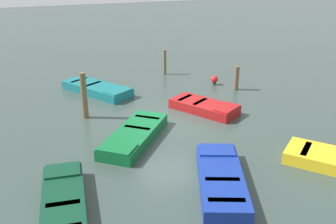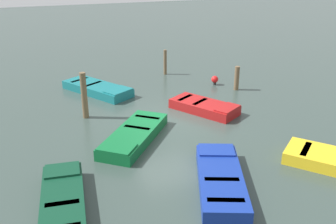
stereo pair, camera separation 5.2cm
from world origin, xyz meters
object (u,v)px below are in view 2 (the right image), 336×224
rowboat_green (134,135)px  rowboat_dark_green (63,202)px  rowboat_teal (98,89)px  mooring_piling_mid_right (237,78)px  rowboat_red (205,107)px  marker_buoy (215,80)px  mooring_piling_mid_left (84,96)px  mooring_piling_center (165,62)px  rowboat_blue (221,179)px

rowboat_green → rowboat_dark_green: same height
rowboat_teal → mooring_piling_mid_right: 6.88m
rowboat_red → marker_buoy: size_ratio=6.53×
rowboat_teal → mooring_piling_mid_left: 3.17m
rowboat_teal → rowboat_dark_green: 9.35m
mooring_piling_mid_right → rowboat_dark_green: bearing=-51.5°
mooring_piling_center → marker_buoy: 3.23m
mooring_piling_mid_left → marker_buoy: (-2.16, 6.94, -0.68)m
rowboat_blue → rowboat_dark_green: 4.50m
mooring_piling_mid_right → marker_buoy: (-1.06, -0.68, -0.32)m
mooring_piling_mid_right → mooring_piling_mid_left: (1.10, -7.62, 0.37)m
mooring_piling_mid_right → mooring_piling_mid_left: size_ratio=0.62×
rowboat_green → mooring_piling_mid_left: 3.17m
rowboat_blue → mooring_piling_mid_right: 8.83m
rowboat_green → rowboat_dark_green: (3.35, -2.81, 0.00)m
mooring_piling_mid_right → marker_buoy: bearing=-147.3°
marker_buoy → rowboat_green: bearing=-48.6°
rowboat_teal → mooring_piling_mid_left: mooring_piling_mid_left is taller
mooring_piling_mid_right → mooring_piling_mid_left: mooring_piling_mid_left is taller
mooring_piling_mid_left → rowboat_green: bearing=26.1°
rowboat_blue → rowboat_teal: size_ratio=1.00×
rowboat_teal → rowboat_dark_green: (9.03, -2.45, 0.00)m
rowboat_green → marker_buoy: size_ratio=7.79×
rowboat_blue → mooring_piling_mid_left: mooring_piling_mid_left is taller
rowboat_teal → mooring_piling_mid_right: mooring_piling_mid_right is taller
mooring_piling_center → rowboat_blue: bearing=-10.5°
rowboat_teal → rowboat_green: bearing=-28.9°
rowboat_teal → mooring_piling_center: 4.56m
mooring_piling_center → mooring_piling_mid_left: (4.80, -5.12, 0.27)m
mooring_piling_mid_left → rowboat_red: bearing=78.5°
mooring_piling_center → mooring_piling_mid_left: bearing=-46.8°
rowboat_green → rowboat_red: same height
rowboat_red → mooring_piling_center: size_ratio=2.24×
rowboat_blue → mooring_piling_mid_left: size_ratio=1.99×
rowboat_teal → rowboat_dark_green: size_ratio=1.07×
rowboat_red → rowboat_blue: bearing=-52.3°
rowboat_red → mooring_piling_center: mooring_piling_center is taller
mooring_piling_center → marker_buoy: size_ratio=2.91×
mooring_piling_center → mooring_piling_mid_right: mooring_piling_center is taller
rowboat_dark_green → rowboat_green: bearing=-35.0°
rowboat_dark_green → mooring_piling_mid_right: 11.60m
rowboat_green → mooring_piling_center: (-7.56, 3.76, 0.48)m
mooring_piling_center → marker_buoy: mooring_piling_center is taller
rowboat_green → mooring_piling_center: 8.46m
rowboat_red → mooring_piling_mid_left: size_ratio=1.62×
rowboat_teal → rowboat_red: bearing=12.7°
rowboat_teal → mooring_piling_mid_right: size_ratio=3.22×
rowboat_green → mooring_piling_mid_left: (-2.76, -1.35, 0.75)m
rowboat_teal → mooring_piling_center: size_ratio=2.76×
rowboat_dark_green → marker_buoy: marker_buoy is taller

